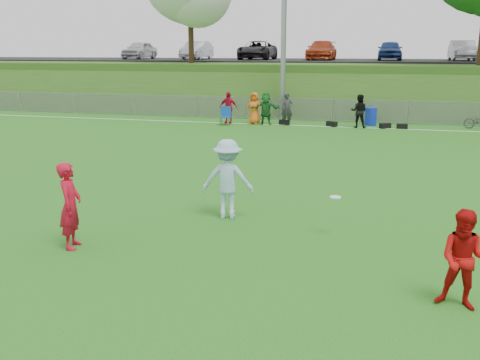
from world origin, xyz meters
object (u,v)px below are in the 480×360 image
(player_blue, at_px, (228,179))
(bicycle, at_px, (480,121))
(player_red_center, at_px, (465,260))
(frisbee, at_px, (335,197))
(player_red_left, at_px, (70,206))
(recycling_bin, at_px, (371,117))

(player_blue, height_order, bicycle, player_blue)
(player_red_center, bearing_deg, frisbee, 141.15)
(player_red_left, relative_size, player_red_center, 1.11)
(bicycle, bearing_deg, player_red_center, -176.38)
(player_blue, bearing_deg, bicycle, -123.88)
(player_red_center, distance_m, player_blue, 5.95)
(player_red_left, height_order, recycling_bin, player_red_left)
(player_red_left, bearing_deg, player_red_center, -111.58)
(player_red_left, bearing_deg, frisbee, -83.63)
(bicycle, bearing_deg, frisbee, 175.48)
(player_red_left, height_order, bicycle, player_red_left)
(player_red_left, height_order, frisbee, player_red_left)
(player_red_left, distance_m, player_red_center, 7.37)
(player_red_left, xyz_separation_m, recycling_bin, (5.57, 19.83, -0.42))
(recycling_bin, relative_size, bicycle, 0.61)
(player_red_left, distance_m, player_blue, 3.70)
(frisbee, distance_m, bicycle, 18.76)
(recycling_bin, xyz_separation_m, bicycle, (5.38, 0.00, -0.06))
(player_blue, relative_size, recycling_bin, 2.04)
(player_red_center, xyz_separation_m, frisbee, (-2.20, 2.85, 0.08))
(player_red_center, distance_m, bicycle, 20.99)
(player_blue, relative_size, bicycle, 1.23)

